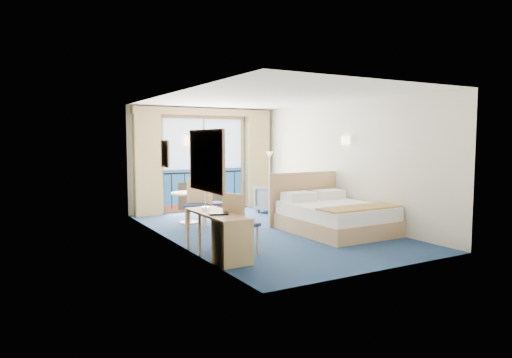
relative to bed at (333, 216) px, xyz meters
The scene contains 22 objects.
floor 1.40m from the bed, 147.16° to the left, with size 6.50×6.50×0.00m, color navy.
room_walls 1.99m from the bed, 147.16° to the left, with size 4.04×6.54×2.72m.
balcony_door 4.20m from the bed, 106.22° to the left, with size 2.36×0.03×2.52m.
curtain_left 4.76m from the bed, 125.27° to the left, with size 0.65×0.22×2.55m, color tan.
curtain_right 3.95m from the bed, 83.91° to the left, with size 0.65×0.22×2.55m, color tan.
pelmet 4.60m from the bed, 106.59° to the left, with size 3.80×0.25×0.18m, color tan.
mirror 3.43m from the bed, 166.26° to the right, with size 0.05×1.25×0.95m.
wall_print 3.57m from the bed, 159.12° to the left, with size 0.04×0.42×0.52m.
sconce_left 3.44m from the bed, behind, with size 0.18×0.18×0.18m, color beige.
sconce_right 1.82m from the bed, 36.46° to the left, with size 0.18×0.18×0.18m, color beige.
bed is the anchor object (origin of this frame).
nightstand 1.37m from the bed, 63.74° to the left, with size 0.46×0.43×0.60m, color tan.
phone 1.43m from the bed, 62.15° to the left, with size 0.17×0.13×0.07m, color beige.
armchair 2.70m from the bed, 84.94° to the left, with size 0.75×0.77×0.70m, color #4A505A.
floor_lamp 3.58m from the bed, 80.47° to the left, with size 0.21×0.21×1.54m.
desk 3.06m from the bed, 160.15° to the right, with size 0.52×1.51×0.71m.
desk_chair 2.69m from the bed, 163.40° to the right, with size 0.58×0.57×1.02m.
folder 3.06m from the bed, 164.93° to the right, with size 0.29×0.22×0.03m, color black.
desk_lamp 3.00m from the bed, behind, with size 0.13×0.13×0.50m.
round_table 3.23m from the bed, 133.15° to the left, with size 0.77×0.77×0.69m.
table_chair_a 2.78m from the bed, 128.53° to the left, with size 0.44×0.43×0.89m.
table_chair_b 2.87m from the bed, 142.80° to the left, with size 0.61×0.61×1.03m.
Camera 1 is at (-4.76, -7.92, 1.88)m, focal length 32.00 mm.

